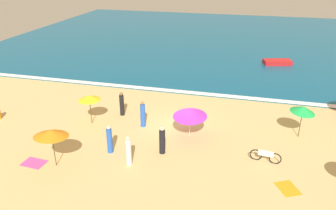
% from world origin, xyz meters
% --- Properties ---
extents(ground_plane, '(60.00, 60.00, 0.00)m').
position_xyz_m(ground_plane, '(0.00, 0.00, 0.00)').
color(ground_plane, '#D8B775').
extents(ocean_water, '(60.00, 44.00, 0.10)m').
position_xyz_m(ocean_water, '(0.00, 28.00, 0.05)').
color(ocean_water, '#0F567A').
rests_on(ocean_water, ground_plane).
extents(wave_breaker_foam, '(57.00, 0.70, 0.01)m').
position_xyz_m(wave_breaker_foam, '(0.00, 6.30, 0.10)').
color(wave_breaker_foam, white).
rests_on(wave_breaker_foam, ocean_water).
extents(beach_umbrella_0, '(2.33, 2.36, 2.42)m').
position_xyz_m(beach_umbrella_0, '(-5.84, -6.33, 2.12)').
color(beach_umbrella_0, '#4C3823').
rests_on(beach_umbrella_0, ground_plane).
extents(beach_umbrella_3, '(2.06, 2.03, 2.31)m').
position_xyz_m(beach_umbrella_3, '(8.10, 0.66, 2.01)').
color(beach_umbrella_3, '#4C3823').
rests_on(beach_umbrella_3, ground_plane).
extents(beach_umbrella_5, '(2.82, 2.84, 1.99)m').
position_xyz_m(beach_umbrella_5, '(0.98, -1.06, 1.68)').
color(beach_umbrella_5, silver).
rests_on(beach_umbrella_5, ground_plane).
extents(beach_umbrella_6, '(2.11, 2.11, 2.18)m').
position_xyz_m(beach_umbrella_6, '(-6.24, -0.97, 1.98)').
color(beach_umbrella_6, '#4C3823').
rests_on(beach_umbrella_6, ground_plane).
extents(parked_bicycle, '(1.81, 0.30, 0.76)m').
position_xyz_m(parked_bicycle, '(5.89, -2.94, 0.38)').
color(parked_bicycle, black).
rests_on(parked_bicycle, ground_plane).
extents(beachgoer_1, '(0.41, 0.41, 1.82)m').
position_xyz_m(beachgoer_1, '(-0.23, -3.53, 0.86)').
color(beachgoer_1, black).
rests_on(beachgoer_1, ground_plane).
extents(beachgoer_2, '(0.36, 0.36, 1.88)m').
position_xyz_m(beachgoer_2, '(-1.77, -5.21, 0.92)').
color(beachgoer_2, white).
rests_on(beachgoer_2, ground_plane).
extents(beachgoer_3, '(0.49, 0.49, 1.92)m').
position_xyz_m(beachgoer_3, '(-2.47, -0.52, 0.91)').
color(beachgoer_3, blue).
rests_on(beachgoer_3, ground_plane).
extents(beachgoer_4, '(0.45, 0.45, 1.85)m').
position_xyz_m(beachgoer_4, '(-4.58, 0.83, 0.88)').
color(beachgoer_4, black).
rests_on(beachgoer_4, ground_plane).
extents(beachgoer_5, '(0.34, 0.34, 1.86)m').
position_xyz_m(beachgoer_5, '(-3.36, -4.25, 0.89)').
color(beachgoer_5, blue).
rests_on(beachgoer_5, ground_plane).
extents(beach_towel_0, '(1.41, 1.05, 0.01)m').
position_xyz_m(beach_towel_0, '(-7.23, -6.47, 0.01)').
color(beach_towel_0, '#D84CA5').
rests_on(beach_towel_0, ground_plane).
extents(beach_towel_2, '(1.42, 1.54, 0.01)m').
position_xyz_m(beach_towel_2, '(7.02, -5.22, 0.01)').
color(beach_towel_2, orange).
rests_on(beach_towel_2, ground_plane).
extents(small_boat_0, '(3.22, 2.10, 0.49)m').
position_xyz_m(small_boat_0, '(7.45, 16.82, 0.35)').
color(small_boat_0, red).
rests_on(small_boat_0, ocean_water).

